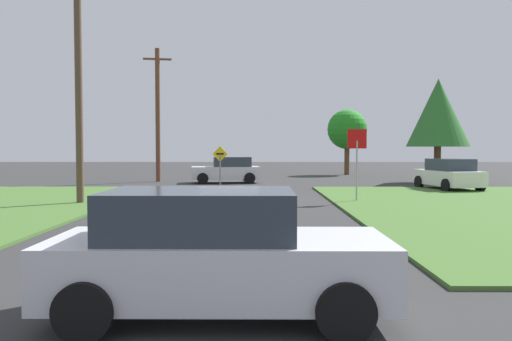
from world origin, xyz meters
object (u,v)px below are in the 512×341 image
pine_tree_center (438,113)px  car_behind_on_main_road (215,254)px  car_approaching_junction (227,170)px  oak_tree_left (347,130)px  stop_sign (357,151)px  direction_sign (220,161)px  utility_pole_mid (158,114)px  utility_pole_near (79,77)px  car_on_crossroad (449,175)px

pine_tree_center → car_behind_on_main_road: bearing=-114.6°
car_approaching_junction → oak_tree_left: size_ratio=0.82×
stop_sign → direction_sign: stop_sign is taller
stop_sign → utility_pole_mid: 16.60m
utility_pole_near → pine_tree_center: utility_pole_near is taller
car_approaching_junction → pine_tree_center: size_ratio=0.68×
oak_tree_left → stop_sign: bearing=-98.7°
utility_pole_mid → direction_sign: size_ratio=3.75×
car_on_crossroad → direction_sign: direction_sign is taller
car_behind_on_main_road → direction_sign: (-1.70, 23.10, 0.61)m
utility_pole_near → utility_pole_mid: (0.32, 13.55, -0.45)m
utility_pole_near → car_behind_on_main_road: bearing=-64.2°
car_behind_on_main_road → utility_pole_near: 15.04m
utility_pole_near → pine_tree_center: 21.95m
oak_tree_left → direction_sign: bearing=-127.5°
car_approaching_junction → utility_pole_near: (-4.86, -12.38, 4.06)m
car_behind_on_main_road → utility_pole_mid: 27.49m
car_on_crossroad → oak_tree_left: size_ratio=0.80×
car_on_crossroad → utility_pole_near: utility_pole_near is taller
car_behind_on_main_road → oak_tree_left: size_ratio=0.80×
car_on_crossroad → car_behind_on_main_road: bearing=141.8°
stop_sign → car_behind_on_main_road: bearing=69.7°
car_approaching_junction → utility_pole_near: 13.91m
car_approaching_junction → utility_pole_mid: utility_pole_mid is taller
stop_sign → oak_tree_left: 21.82m
stop_sign → car_approaching_junction: size_ratio=0.66×
utility_pole_mid → oak_tree_left: (13.75, 8.83, -0.72)m
stop_sign → pine_tree_center: size_ratio=0.45×
pine_tree_center → utility_pole_mid: bearing=176.6°
car_approaching_junction → oak_tree_left: (9.20, 9.99, 2.88)m
car_on_crossroad → oak_tree_left: 16.01m
car_behind_on_main_road → utility_pole_mid: (-5.99, 26.58, 3.60)m
car_on_crossroad → pine_tree_center: (1.38, 5.67, 3.56)m
car_on_crossroad → oak_tree_left: oak_tree_left is taller
car_approaching_junction → stop_sign: bearing=110.2°
utility_pole_mid → direction_sign: utility_pole_mid is taller
stop_sign → pine_tree_center: pine_tree_center is taller
car_on_crossroad → car_approaching_junction: bearing=54.1°
utility_pole_mid → pine_tree_center: bearing=-3.4°
oak_tree_left → pine_tree_center: bearing=-68.1°
car_approaching_junction → car_on_crossroad: bearing=147.9°
stop_sign → pine_tree_center: (7.26, 11.64, 2.30)m
oak_tree_left → utility_pole_near: bearing=-122.1°
car_behind_on_main_road → oak_tree_left: 36.36m
stop_sign → oak_tree_left: oak_tree_left is taller
pine_tree_center → utility_pole_near: bearing=-145.2°
utility_pole_near → utility_pole_mid: utility_pole_near is taller
car_behind_on_main_road → utility_pole_near: utility_pole_near is taller
direction_sign → stop_sign: bearing=-56.2°
utility_pole_near → utility_pole_mid: size_ratio=1.10×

